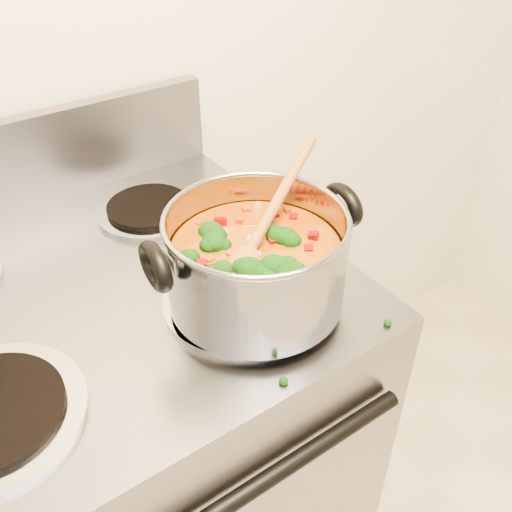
{
  "coord_description": "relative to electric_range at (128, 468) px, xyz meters",
  "views": [
    {
      "loc": [
        -0.16,
        0.5,
        1.47
      ],
      "look_at": [
        0.18,
        1.0,
        1.01
      ],
      "focal_mm": 40.0,
      "sensor_mm": 36.0,
      "label": 1
    }
  ],
  "objects": [
    {
      "name": "cooktop_crumbs",
      "position": [
        0.24,
        -0.22,
        0.46
      ],
      "size": [
        0.17,
        0.33,
        0.01
      ],
      "color": "black",
      "rests_on": "electric_range"
    },
    {
      "name": "electric_range",
      "position": [
        0.0,
        0.0,
        0.0
      ],
      "size": [
        0.74,
        0.67,
        1.08
      ],
      "color": "gray",
      "rests_on": "ground"
    },
    {
      "name": "wooden_spoon",
      "position": [
        0.2,
        -0.16,
        0.58
      ],
      "size": [
        0.25,
        0.16,
        0.1
      ],
      "rotation": [
        0.0,
        0.0,
        0.51
      ],
      "color": "brown",
      "rests_on": "stockpot"
    },
    {
      "name": "stockpot",
      "position": [
        0.19,
        -0.17,
        0.53
      ],
      "size": [
        0.31,
        0.25,
        0.15
      ],
      "rotation": [
        0.0,
        0.0,
        -0.09
      ],
      "color": "gray",
      "rests_on": "electric_range"
    }
  ]
}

